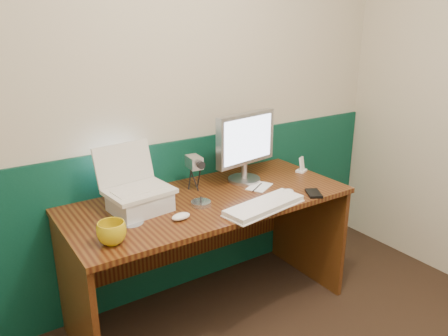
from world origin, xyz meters
TOP-DOWN VIEW (x-y plane):
  - back_wall at (0.00, 1.75)m, footprint 3.50×0.04m
  - wainscot at (0.00, 1.74)m, footprint 3.48×0.02m
  - desk at (0.15, 1.38)m, footprint 1.60×0.70m
  - laptop_riser at (-0.24, 1.43)m, footprint 0.31×0.27m
  - laptop at (-0.24, 1.43)m, footprint 0.35×0.28m
  - monitor at (0.47, 1.50)m, footprint 0.45×0.19m
  - keyboard at (0.31, 1.10)m, footprint 0.49×0.23m
  - mouse_right at (0.53, 1.16)m, footprint 0.12×0.09m
  - mouse_left at (-0.12, 1.22)m, footprint 0.11×0.07m
  - mug at (-0.49, 1.17)m, footprint 0.13×0.13m
  - camcorder at (0.15, 1.54)m, footprint 0.10×0.13m
  - cd_spindle at (0.06, 1.32)m, footprint 0.11×0.11m
  - cd_loose_a at (-0.34, 1.32)m, footprint 0.12×0.12m
  - pen at (0.46, 1.35)m, footprint 0.12×0.08m
  - papers at (0.49, 1.36)m, footprint 0.20×0.18m
  - dock at (0.89, 1.42)m, footprint 0.09×0.08m
  - music_player at (0.89, 1.42)m, footprint 0.06×0.04m
  - pda at (0.67, 1.09)m, footprint 0.12×0.15m

SIDE VIEW (x-z plane):
  - desk at x=0.15m, z-range 0.00..0.75m
  - wainscot at x=0.00m, z-range 0.00..1.00m
  - cd_loose_a at x=-0.34m, z-range 0.75..0.75m
  - papers at x=0.49m, z-range 0.75..0.75m
  - pen at x=0.46m, z-range 0.75..0.76m
  - dock at x=0.89m, z-range 0.75..0.76m
  - pda at x=0.67m, z-range 0.75..0.76m
  - cd_spindle at x=0.06m, z-range 0.75..0.77m
  - keyboard at x=0.31m, z-range 0.75..0.78m
  - mouse_left at x=-0.12m, z-range 0.75..0.78m
  - mouse_right at x=0.53m, z-range 0.75..0.79m
  - laptop_riser at x=-0.24m, z-range 0.75..0.85m
  - mug at x=-0.49m, z-range 0.75..0.85m
  - music_player at x=0.89m, z-range 0.76..0.85m
  - camcorder at x=0.15m, z-range 0.75..0.94m
  - monitor at x=0.47m, z-range 0.75..1.19m
  - laptop at x=-0.24m, z-range 0.85..1.12m
  - back_wall at x=0.00m, z-range 0.00..2.50m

